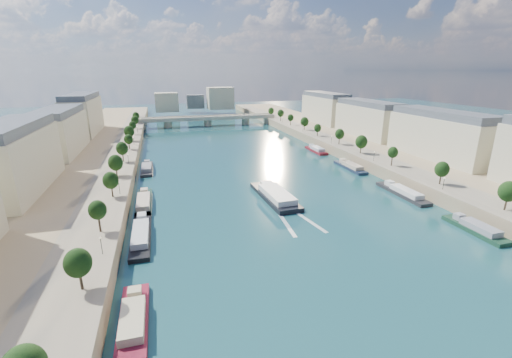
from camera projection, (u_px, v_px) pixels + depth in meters
ground at (251, 172)px, 154.35m from camera, size 700.00×700.00×0.00m
quay_left at (76, 179)px, 135.06m from camera, size 44.00×520.00×5.00m
quay_right at (389, 156)px, 172.13m from camera, size 44.00×520.00×5.00m
pave_left at (115, 170)px, 138.15m from camera, size 14.00×520.00×0.10m
pave_right at (364, 153)px, 167.49m from camera, size 14.00×520.00×0.10m
trees_left at (119, 156)px, 138.85m from camera, size 4.80×268.80×8.26m
trees_right at (350, 138)px, 174.51m from camera, size 4.80×268.80×8.26m
lamps_left at (124, 170)px, 129.30m from camera, size 0.36×200.36×4.28m
lamps_right at (351, 146)px, 170.10m from camera, size 0.36×200.36×4.28m
buildings_left at (41, 141)px, 138.50m from camera, size 16.00×226.00×23.20m
buildings_right at (399, 124)px, 182.26m from camera, size 16.00×226.00×23.20m
skyline at (199, 100)px, 352.17m from camera, size 79.00×42.00×22.00m
bridge at (208, 120)px, 280.71m from camera, size 112.00×12.00×8.15m
tour_barge at (275, 196)px, 121.26m from camera, size 10.16×30.44×4.07m
wake at (292, 217)px, 106.43m from camera, size 10.75×26.02×0.04m
moored_barges_left at (141, 235)px, 92.99m from camera, size 5.00×158.44×3.60m
moored_barges_right at (401, 192)px, 125.86m from camera, size 5.00×162.70×3.60m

